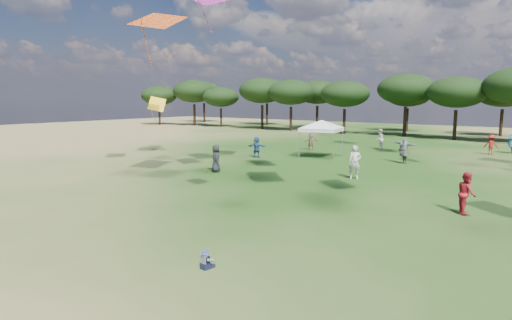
# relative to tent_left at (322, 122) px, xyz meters

# --- Properties ---
(ground) EXTENTS (140.00, 140.00, 0.00)m
(ground) POSITION_rel_tent_left_xyz_m (7.34, -23.14, -2.73)
(ground) COLOR #244815
(ground) RESTS_ON ground
(tent_left) EXTENTS (5.54, 5.54, 3.16)m
(tent_left) POSITION_rel_tent_left_xyz_m (0.00, 0.00, 0.00)
(tent_left) COLOR gray
(tent_left) RESTS_ON ground
(toddler) EXTENTS (0.35, 0.38, 0.51)m
(toddler) POSITION_rel_tent_left_xyz_m (7.88, -20.90, -2.50)
(toddler) COLOR black
(toddler) RESTS_ON ground
(festival_crowd) EXTENTS (29.19, 24.03, 1.89)m
(festival_crowd) POSITION_rel_tent_left_xyz_m (8.49, 1.04, -1.88)
(festival_crowd) COLOR #4A4A4F
(festival_crowd) RESTS_ON ground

